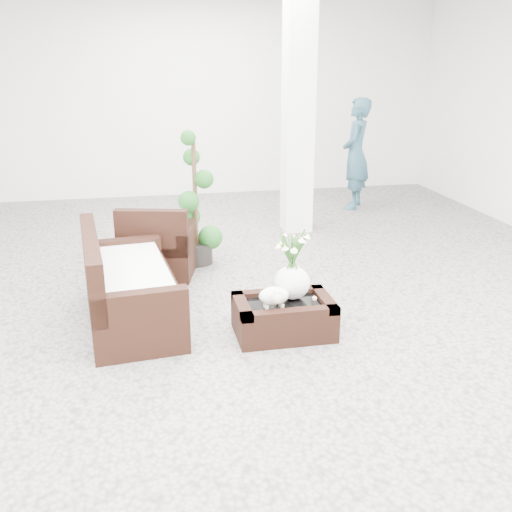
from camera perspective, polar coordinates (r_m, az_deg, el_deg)
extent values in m
plane|color=gray|center=(6.11, -0.19, -5.21)|extent=(11.00, 11.00, 0.00)
cube|color=white|center=(8.62, 4.09, 13.85)|extent=(0.40, 0.40, 3.50)
cube|color=black|center=(5.56, 2.68, -6.03)|extent=(0.90, 0.60, 0.31)
ellipsoid|color=white|center=(5.34, 1.73, -4.03)|extent=(0.28, 0.23, 0.21)
cylinder|color=white|center=(5.58, 5.65, -4.06)|extent=(0.04, 0.04, 0.03)
cube|color=black|center=(7.07, -9.40, 1.66)|extent=(0.97, 0.95, 0.87)
cube|color=black|center=(5.83, -12.01, -2.05)|extent=(0.99, 1.78, 0.91)
imported|color=#2A4F5F|center=(10.17, 9.59, 9.67)|extent=(0.71, 0.80, 1.84)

